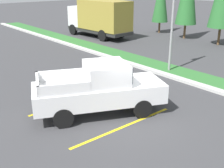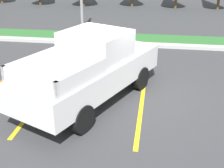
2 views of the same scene
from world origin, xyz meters
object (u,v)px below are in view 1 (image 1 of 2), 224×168
Objects in this scene: street_light at (171,9)px; traffic_cone at (76,81)px; pickup_truck_main at (100,89)px; cargo_truck_distant at (100,17)px.

traffic_cone is (-1.38, -5.55, -3.34)m from street_light.
cargo_truck_distant is (-13.05, 9.97, 0.81)m from pickup_truck_main.
pickup_truck_main is 3.48m from traffic_cone.
street_light is 6.63m from traffic_cone.
cargo_truck_distant is at bearing 137.21° from traffic_cone.
pickup_truck_main reaches higher than traffic_cone.
cargo_truck_distant is at bearing 142.63° from pickup_truck_main.
pickup_truck_main is at bearing -73.71° from street_light.
cargo_truck_distant reaches higher than traffic_cone.
street_light is (11.16, -3.50, 1.78)m from cargo_truck_distant.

